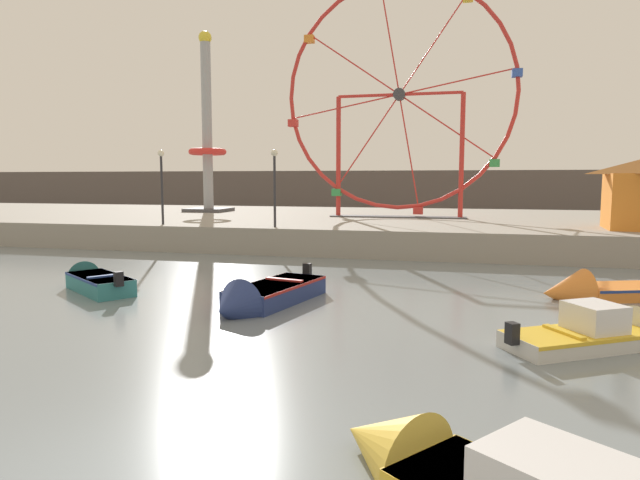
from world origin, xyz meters
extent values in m
plane|color=slate|center=(0.00, 0.00, 0.00)|extent=(240.00, 240.00, 0.00)
cube|color=gray|center=(0.00, 29.07, 0.64)|extent=(110.00, 20.44, 1.29)
cube|color=#564C47|center=(0.00, 49.12, 2.20)|extent=(140.00, 3.00, 4.40)
cube|color=navy|center=(-1.42, 9.67, 0.27)|extent=(2.20, 3.81, 0.55)
cube|color=#B2231E|center=(-1.42, 9.67, 0.51)|extent=(2.21, 3.78, 0.08)
cone|color=navy|center=(-1.92, 7.47, 0.27)|extent=(1.55, 1.26, 1.36)
cube|color=black|center=(-0.99, 11.51, 0.66)|extent=(0.28, 0.25, 0.44)
cube|color=#B2231E|center=(-1.32, 10.10, 0.58)|extent=(1.22, 0.43, 0.06)
cube|color=teal|center=(-7.30, 9.59, 0.27)|extent=(3.12, 2.67, 0.53)
cube|color=navy|center=(-7.30, 9.59, 0.49)|extent=(3.11, 2.67, 0.08)
cone|color=teal|center=(-8.84, 10.67, 0.27)|extent=(1.31, 1.39, 1.12)
cube|color=black|center=(-5.99, 8.68, 0.64)|extent=(0.30, 0.31, 0.44)
cube|color=navy|center=(-6.99, 9.38, 0.56)|extent=(0.70, 0.92, 0.06)
cone|color=orange|center=(6.82, 12.09, 0.19)|extent=(1.72, 1.79, 1.43)
cone|color=gold|center=(2.86, 1.21, 0.18)|extent=(1.77, 1.77, 1.27)
cube|color=silver|center=(6.24, 6.92, 0.18)|extent=(3.37, 2.79, 0.36)
cube|color=gold|center=(6.24, 6.92, 0.32)|extent=(3.35, 2.79, 0.08)
cube|color=black|center=(4.83, 6.03, 0.47)|extent=(0.30, 0.31, 0.44)
cube|color=silver|center=(6.58, 7.13, 0.65)|extent=(1.36, 1.39, 0.58)
cube|color=gold|center=(5.91, 6.71, 0.39)|extent=(0.73, 1.03, 0.06)
torus|color=red|center=(0.10, 27.95, 8.52)|extent=(13.52, 0.24, 13.52)
cylinder|color=#38383D|center=(0.10, 27.95, 8.52)|extent=(0.70, 0.50, 0.70)
cylinder|color=red|center=(0.71, 27.95, 5.26)|extent=(1.30, 0.08, 6.54)
cube|color=red|center=(1.32, 27.95, 1.72)|extent=(0.56, 0.48, 0.44)
cylinder|color=red|center=(2.84, 27.95, 6.65)|extent=(5.52, 0.08, 3.82)
cube|color=#33934C|center=(5.58, 27.95, 4.49)|extent=(0.56, 0.48, 0.44)
cylinder|color=red|center=(3.37, 27.95, 9.13)|extent=(6.54, 0.08, 1.30)
cube|color=#3356B7|center=(6.63, 27.95, 9.46)|extent=(0.56, 0.48, 0.44)
cylinder|color=red|center=(1.98, 27.95, 11.26)|extent=(3.82, 0.08, 5.52)
cylinder|color=red|center=(-0.51, 27.95, 11.79)|extent=(1.30, 0.08, 6.54)
cylinder|color=red|center=(-2.64, 27.95, 10.40)|extent=(5.52, 0.08, 3.82)
cube|color=orange|center=(-5.37, 27.95, 12.00)|extent=(0.56, 0.48, 0.44)
cylinder|color=red|center=(-3.16, 27.95, 7.92)|extent=(6.54, 0.08, 1.30)
cube|color=red|center=(-6.42, 27.95, 7.03)|extent=(0.56, 0.48, 0.44)
cylinder|color=red|center=(-1.77, 27.95, 5.79)|extent=(3.82, 0.08, 5.52)
cube|color=#33934C|center=(-3.65, 27.95, 2.77)|extent=(0.56, 0.48, 0.44)
cylinder|color=red|center=(-3.55, 27.95, 4.90)|extent=(0.28, 0.28, 7.24)
cylinder|color=red|center=(3.75, 27.95, 4.90)|extent=(0.28, 0.28, 7.24)
cylinder|color=red|center=(0.10, 27.95, 8.52)|extent=(7.30, 0.18, 0.18)
cube|color=#4C4C51|center=(0.10, 27.95, 1.33)|extent=(8.10, 1.20, 0.08)
cylinder|color=#999EA3|center=(-13.64, 30.92, 7.14)|extent=(0.70, 0.70, 11.71)
torus|color=red|center=(-13.64, 30.92, 5.50)|extent=(2.64, 2.64, 0.44)
sphere|color=yellow|center=(-13.64, 30.92, 13.29)|extent=(0.90, 0.90, 0.90)
cube|color=#4C4C51|center=(-13.64, 30.92, 1.41)|extent=(2.80, 2.80, 0.24)
cylinder|color=#2D2D33|center=(-10.89, 19.81, 3.01)|extent=(0.12, 0.12, 3.44)
sphere|color=#F2EACC|center=(-10.89, 19.81, 4.87)|extent=(0.32, 0.32, 0.32)
cylinder|color=#2D2D33|center=(-4.85, 19.67, 2.98)|extent=(0.12, 0.12, 3.39)
sphere|color=#F2EACC|center=(-4.85, 19.67, 4.81)|extent=(0.32, 0.32, 0.32)
camera|label=1|loc=(3.73, -5.55, 3.57)|focal=31.22mm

